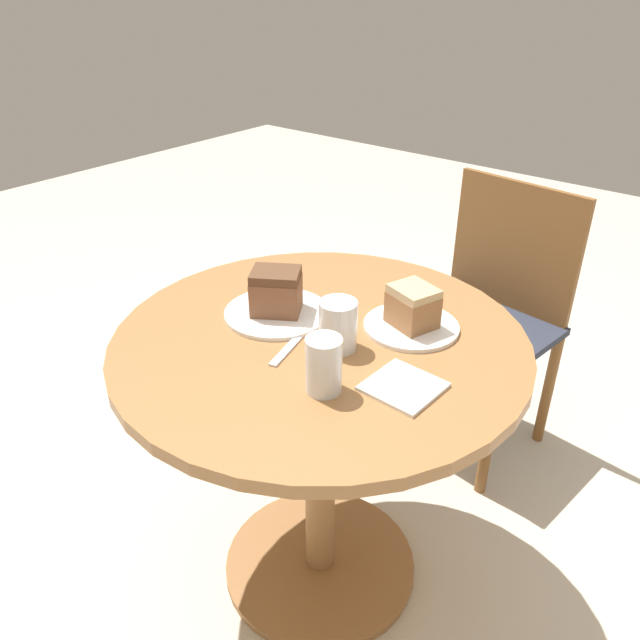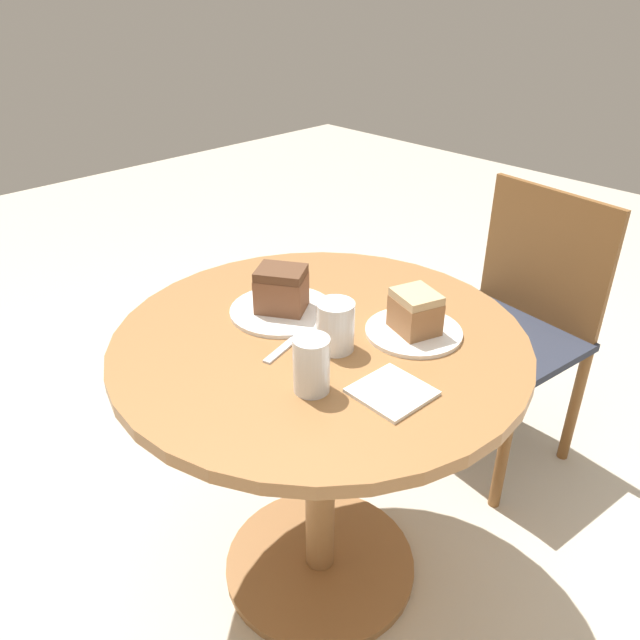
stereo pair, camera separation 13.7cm
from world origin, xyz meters
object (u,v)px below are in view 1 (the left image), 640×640
(plate_far, at_px, (411,326))
(glass_water, at_px, (324,368))
(cake_slice_near, at_px, (276,291))
(plate_near, at_px, (277,313))
(cake_slice_far, at_px, (413,306))
(chair, at_px, (486,311))
(glass_lemonade, at_px, (338,327))

(plate_far, bearing_deg, glass_water, -91.00)
(cake_slice_near, distance_m, glass_water, 0.32)
(plate_near, bearing_deg, plate_far, 27.64)
(plate_near, height_order, plate_far, same)
(plate_near, height_order, cake_slice_near, cake_slice_near)
(cake_slice_near, bearing_deg, plate_near, 0.00)
(plate_near, xyz_separation_m, cake_slice_far, (0.28, 0.15, 0.05))
(chair, relative_size, plate_near, 3.60)
(glass_lemonade, bearing_deg, chair, 91.95)
(plate_far, bearing_deg, glass_lemonade, -115.01)
(cake_slice_far, bearing_deg, glass_lemonade, -115.01)
(plate_far, height_order, cake_slice_near, cake_slice_near)
(chair, height_order, cake_slice_near, chair)
(chair, bearing_deg, cake_slice_far, -73.77)
(chair, distance_m, glass_water, 1.05)
(glass_lemonade, bearing_deg, cake_slice_far, 64.99)
(cake_slice_far, distance_m, glass_water, 0.31)
(plate_far, bearing_deg, cake_slice_near, -152.36)
(chair, relative_size, glass_lemonade, 8.07)
(cake_slice_near, bearing_deg, glass_lemonade, -6.73)
(plate_near, xyz_separation_m, plate_far, (0.28, 0.15, 0.00))
(cake_slice_far, bearing_deg, cake_slice_near, -152.36)
(plate_near, height_order, glass_lemonade, glass_lemonade)
(plate_near, distance_m, cake_slice_near, 0.06)
(chair, bearing_deg, glass_lemonade, -80.90)
(cake_slice_near, height_order, glass_lemonade, cake_slice_near)
(cake_slice_near, relative_size, cake_slice_far, 1.18)
(glass_water, bearing_deg, plate_near, 149.22)
(plate_near, xyz_separation_m, cake_slice_near, (0.00, 0.00, 0.06))
(plate_far, relative_size, glass_water, 1.88)
(cake_slice_far, height_order, glass_water, glass_water)
(plate_far, relative_size, cake_slice_near, 1.52)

